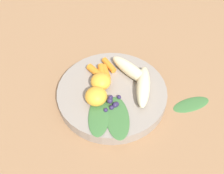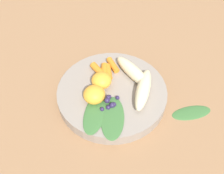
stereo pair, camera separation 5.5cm
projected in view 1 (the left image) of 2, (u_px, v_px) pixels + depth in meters
The scene contains 14 objects.
ground_plane at pixel (112, 97), 0.68m from camera, with size 2.40×2.40×0.00m, color #99704C.
bowl at pixel (112, 93), 0.67m from camera, with size 0.28×0.28×0.03m, color gray.
banana_peeled_left at pixel (131, 70), 0.68m from camera, with size 0.14×0.03×0.03m, color beige.
banana_peeled_right at pixel (143, 86), 0.64m from camera, with size 0.14×0.03×0.03m, color beige.
orange_segment_near at pixel (96, 96), 0.62m from camera, with size 0.05×0.05×0.04m, color #F4A833.
orange_segment_far at pixel (100, 82), 0.65m from camera, with size 0.05×0.05×0.04m, color #F4A833.
carrot_front at pixel (109, 65), 0.70m from camera, with size 0.02×0.02×0.05m, color orange.
carrot_mid_left at pixel (105, 72), 0.68m from camera, with size 0.02×0.02×0.05m, color orange.
carrot_mid_right at pixel (102, 73), 0.68m from camera, with size 0.02×0.02×0.06m, color orange.
carrot_rear at pixel (96, 72), 0.68m from camera, with size 0.02×0.02×0.06m, color orange.
blueberry_pile at pixel (112, 103), 0.62m from camera, with size 0.06×0.03×0.03m.
kale_leaf_left at pixel (101, 115), 0.60m from camera, with size 0.12×0.05×0.01m, color #3D7038.
kale_leaf_right at pixel (117, 117), 0.60m from camera, with size 0.12×0.05×0.01m, color #3D7038.
kale_leaf_stray at pixel (191, 104), 0.66m from camera, with size 0.10×0.04×0.01m, color #3D7038.
Camera 1 is at (0.40, 0.15, 0.53)m, focal length 40.86 mm.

